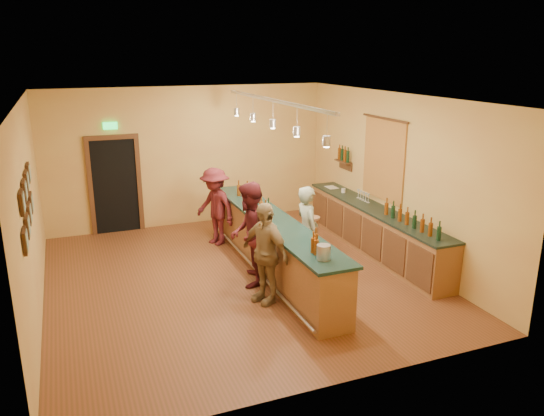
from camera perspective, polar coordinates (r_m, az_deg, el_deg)
name	(u,v)px	position (r m, az deg, el deg)	size (l,w,h in m)	color
floor	(237,278)	(9.68, -3.77, -7.50)	(7.00, 7.00, 0.00)	brown
ceiling	(234,98)	(8.88, -4.16, 11.73)	(6.50, 7.00, 0.02)	silver
wall_back	(189,157)	(12.45, -8.91, 5.49)	(6.50, 0.02, 3.20)	tan
wall_front	(330,265)	(6.07, 6.25, -6.13)	(6.50, 0.02, 3.20)	tan
wall_left	(30,212)	(8.77, -24.60, -0.44)	(0.02, 7.00, 3.20)	tan
wall_right	(395,177)	(10.57, 13.10, 3.31)	(0.02, 7.00, 3.20)	tan
doorway	(115,183)	(12.28, -16.53, 2.58)	(1.15, 0.09, 2.48)	black
tapestry	(384,160)	(10.83, 11.91, 5.05)	(0.03, 1.40, 1.60)	#96341E
bottle_shelf	(344,156)	(12.09, 7.73, 5.52)	(0.17, 0.55, 0.54)	#442914
picture_grid	(28,202)	(7.96, -24.81, 0.55)	(0.06, 2.20, 0.70)	#382111
back_counter	(375,230)	(10.86, 10.97, -2.33)	(0.60, 4.55, 1.27)	brown
tasting_bar	(273,241)	(9.67, 0.08, -3.62)	(0.73, 5.10, 1.38)	brown
pendant_track	(273,110)	(9.13, 0.09, 10.53)	(0.11, 4.60, 0.50)	silver
bartender	(307,231)	(9.55, 3.81, -2.49)	(0.61, 0.40, 1.66)	gray
customer_a	(250,234)	(9.12, -2.42, -2.86)	(0.89, 0.69, 1.82)	#59191E
customer_b	(265,253)	(8.49, -0.77, -4.85)	(0.98, 0.41, 1.68)	#997A51
customer_c	(215,206)	(11.13, -6.12, 0.16)	(1.06, 0.61, 1.64)	#59191E
bar_stool	(312,224)	(10.90, 4.30, -1.69)	(0.33, 0.33, 0.68)	brown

